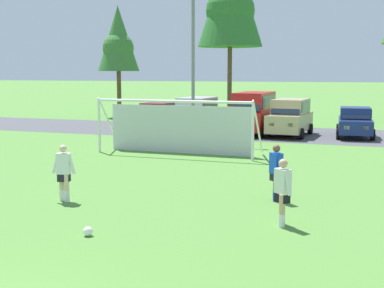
# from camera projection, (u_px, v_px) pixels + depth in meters

# --- Properties ---
(ground_plane) EXTENTS (400.00, 400.00, 0.00)m
(ground_plane) POSITION_uv_depth(u_px,v_px,m) (221.00, 166.00, 20.99)
(ground_plane) COLOR #518438
(parking_lot_strip) EXTENTS (52.00, 8.40, 0.01)m
(parking_lot_strip) POSITION_uv_depth(u_px,v_px,m) (278.00, 133.00, 32.35)
(parking_lot_strip) COLOR #4C4C51
(parking_lot_strip) RESTS_ON ground
(soccer_ball) EXTENTS (0.22, 0.22, 0.22)m
(soccer_ball) POSITION_uv_depth(u_px,v_px,m) (88.00, 231.00, 12.02)
(soccer_ball) COLOR white
(soccer_ball) RESTS_ON ground
(soccer_goal) EXTENTS (7.44, 2.00, 2.57)m
(soccer_goal) POSITION_uv_depth(u_px,v_px,m) (178.00, 126.00, 24.15)
(soccer_goal) COLOR white
(soccer_goal) RESTS_ON ground
(player_striker_near) EXTENTS (0.51, 0.65, 1.64)m
(player_striker_near) POSITION_uv_depth(u_px,v_px,m) (276.00, 173.00, 15.27)
(player_striker_near) COLOR brown
(player_striker_near) RESTS_ON ground
(player_midfield_center) EXTENTS (0.75, 0.33, 1.64)m
(player_midfield_center) POSITION_uv_depth(u_px,v_px,m) (64.00, 173.00, 15.21)
(player_midfield_center) COLOR beige
(player_midfield_center) RESTS_ON ground
(player_defender_far) EXTENTS (0.56, 0.61, 1.64)m
(player_defender_far) POSITION_uv_depth(u_px,v_px,m) (282.00, 192.00, 12.75)
(player_defender_far) COLOR tan
(player_defender_far) RESTS_ON ground
(parked_car_slot_far_left) EXTENTS (2.20, 4.29, 1.72)m
(parked_car_slot_far_left) POSITION_uv_depth(u_px,v_px,m) (157.00, 116.00, 34.98)
(parked_car_slot_far_left) COLOR maroon
(parked_car_slot_far_left) RESTS_ON ground
(parked_car_slot_left) EXTENTS (2.24, 4.65, 2.16)m
(parked_car_slot_left) POSITION_uv_depth(u_px,v_px,m) (196.00, 114.00, 33.14)
(parked_car_slot_left) COLOR #B2B2BC
(parked_car_slot_left) RESTS_ON ground
(parked_car_slot_center_left) EXTENTS (2.23, 4.82, 2.52)m
(parked_car_slot_center_left) POSITION_uv_depth(u_px,v_px,m) (254.00, 112.00, 31.98)
(parked_car_slot_center_left) COLOR red
(parked_car_slot_center_left) RESTS_ON ground
(parked_car_slot_center) EXTENTS (2.30, 4.68, 2.16)m
(parked_car_slot_center) POSITION_uv_depth(u_px,v_px,m) (290.00, 117.00, 31.00)
(parked_car_slot_center) COLOR tan
(parked_car_slot_center) RESTS_ON ground
(parked_car_slot_center_right) EXTENTS (2.29, 4.33, 1.72)m
(parked_car_slot_center_right) POSITION_uv_depth(u_px,v_px,m) (355.00, 122.00, 30.38)
(parked_car_slot_center_right) COLOR navy
(parked_car_slot_center_right) RESTS_ON ground
(tree_left_edge) EXTENTS (3.45, 3.45, 9.19)m
(tree_left_edge) POSITION_uv_depth(u_px,v_px,m) (118.00, 41.00, 43.90)
(tree_left_edge) COLOR brown
(tree_left_edge) RESTS_ON ground
(street_lamp) EXTENTS (2.00, 0.32, 7.81)m
(street_lamp) POSITION_uv_depth(u_px,v_px,m) (196.00, 66.00, 28.71)
(street_lamp) COLOR slate
(street_lamp) RESTS_ON ground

